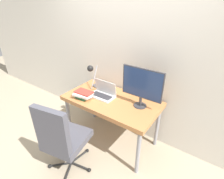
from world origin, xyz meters
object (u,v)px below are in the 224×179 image
at_px(laptop, 103,93).
at_px(office_chair, 62,138).
at_px(desk_lamp, 93,75).
at_px(book_stack, 83,94).
at_px(monitor, 142,85).

xyz_separation_m(laptop, office_chair, (0.00, -0.79, -0.24)).
relative_size(laptop, desk_lamp, 0.93).
relative_size(desk_lamp, book_stack, 1.44).
bearing_deg(laptop, desk_lamp, 158.01).
bearing_deg(desk_lamp, monitor, -2.10).
xyz_separation_m(monitor, book_stack, (-0.75, -0.28, -0.25)).
distance_m(laptop, desk_lamp, 0.34).
distance_m(office_chair, book_stack, 0.66).
xyz_separation_m(office_chair, book_stack, (-0.19, 0.59, 0.25)).
bearing_deg(desk_lamp, book_stack, -76.53).
distance_m(monitor, book_stack, 0.84).
xyz_separation_m(laptop, monitor, (0.56, 0.08, 0.26)).
bearing_deg(desk_lamp, laptop, -21.99).
relative_size(laptop, monitor, 0.67).
bearing_deg(desk_lamp, office_chair, -73.64).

